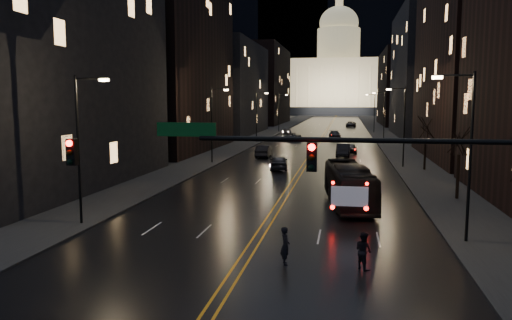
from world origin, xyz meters
The scene contains 36 objects.
ground centered at (0.00, 0.00, 0.00)m, with size 900.00×900.00×0.00m, color black.
road centered at (0.00, 130.00, 0.01)m, with size 20.00×320.00×0.02m, color black.
sidewalk_left centered at (-14.00, 130.00, 0.08)m, with size 8.00×320.00×0.16m, color black.
sidewalk_right centered at (14.00, 130.00, 0.08)m, with size 8.00×320.00×0.16m, color black.
center_line centered at (0.00, 130.00, 0.03)m, with size 0.62×320.00×0.01m, color orange.
building_left_near centered at (-21.00, 22.00, 11.00)m, with size 12.00×28.00×22.00m, color black.
building_left_mid centered at (-21.00, 54.00, 14.00)m, with size 12.00×30.00×28.00m, color black.
building_left_far centered at (-21.00, 92.00, 10.00)m, with size 12.00×34.00×20.00m, color black.
building_left_dist centered at (-21.00, 140.00, 12.00)m, with size 12.00×40.00×24.00m, color black.
building_right_tall centered at (21.00, 50.00, 19.00)m, with size 12.00×30.00×38.00m, color black.
building_right_mid centered at (21.00, 92.00, 13.00)m, with size 12.00×34.00×26.00m, color black.
building_right_dist centered at (21.00, 140.00, 11.00)m, with size 12.00×40.00×22.00m, color black.
mountain_ridge centered at (40.00, 380.00, 65.00)m, with size 520.00×60.00×130.00m, color black.
capitol centered at (0.00, 250.00, 17.15)m, with size 90.00×50.00×58.50m.
traffic_signal centered at (5.91, 0.00, 5.10)m, with size 17.29×0.45×7.00m.
streetlamp_right_near centered at (10.81, 10.00, 5.08)m, with size 2.13×0.25×9.00m.
streetlamp_left_near centered at (-10.81, 10.00, 5.08)m, with size 2.13×0.25×9.00m.
streetlamp_right_mid centered at (10.81, 40.00, 5.08)m, with size 2.13×0.25×9.00m.
streetlamp_left_mid centered at (-10.81, 40.00, 5.08)m, with size 2.13×0.25×9.00m.
streetlamp_right_far centered at (10.81, 70.00, 5.08)m, with size 2.13×0.25×9.00m.
streetlamp_left_far centered at (-10.81, 70.00, 5.08)m, with size 2.13×0.25×9.00m.
streetlamp_right_dist centered at (10.81, 100.00, 5.08)m, with size 2.13×0.25×9.00m.
streetlamp_left_dist centered at (-10.81, 100.00, 5.08)m, with size 2.13×0.25×9.00m.
tree_right_mid centered at (13.00, 22.00, 4.53)m, with size 2.40×2.40×6.65m.
tree_right_far centered at (13.00, 38.00, 4.53)m, with size 2.40×2.40×6.65m.
bus centered at (4.94, 18.81, 1.48)m, with size 2.48×10.61×2.95m, color black.
oncoming_car_a centered at (-2.50, 36.27, 0.81)m, with size 1.92×4.76×1.62m, color black.
oncoming_car_b centered at (-5.97, 47.46, 0.79)m, with size 1.68×4.82×1.59m, color black.
oncoming_car_c centered at (-5.07, 75.57, 0.73)m, with size 2.44×5.29×1.47m, color black.
oncoming_car_d centered at (-8.23, 92.74, 0.68)m, with size 1.90×4.68×1.36m, color black.
receding_car_a centered at (4.35, 50.57, 0.84)m, with size 1.78×5.10×1.68m, color black.
receding_car_b centered at (5.39, 54.62, 0.71)m, with size 1.68×4.18×1.42m, color black.
receding_car_c centered at (2.50, 82.30, 0.75)m, with size 2.10×5.16×1.50m, color black.
receding_car_d centered at (6.03, 125.86, 0.78)m, with size 2.58×5.60×1.56m, color black.
pedestrian_a centered at (2.01, 5.00, 0.89)m, with size 0.65×0.43×1.78m, color black.
pedestrian_b centered at (5.53, 5.00, 0.86)m, with size 0.83×0.46×1.72m, color black.
Camera 1 is at (4.63, -17.13, 7.56)m, focal length 35.00 mm.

